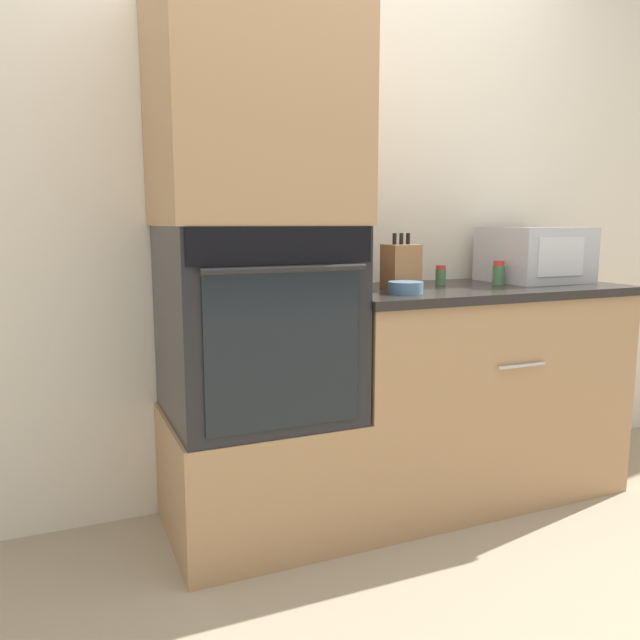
% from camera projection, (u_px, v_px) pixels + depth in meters
% --- Properties ---
extents(ground_plane, '(12.00, 12.00, 0.00)m').
position_uv_depth(ground_plane, '(373.00, 550.00, 2.25)').
color(ground_plane, gray).
extents(wall_back, '(8.00, 0.05, 2.50)m').
position_uv_depth(wall_back, '(306.00, 204.00, 2.63)').
color(wall_back, beige).
rests_on(wall_back, ground_plane).
extents(oven_cabinet_base, '(0.67, 0.60, 0.46)m').
position_uv_depth(oven_cabinet_base, '(258.00, 473.00, 2.36)').
color(oven_cabinet_base, '#A87F56').
rests_on(oven_cabinet_base, ground_plane).
extents(wall_oven, '(0.64, 0.64, 0.69)m').
position_uv_depth(wall_oven, '(256.00, 322.00, 2.26)').
color(wall_oven, black).
rests_on(wall_oven, oven_cabinet_base).
extents(oven_cabinet_upper, '(0.67, 0.60, 0.84)m').
position_uv_depth(oven_cabinet_upper, '(252.00, 103.00, 2.15)').
color(oven_cabinet_upper, '#A87F56').
rests_on(oven_cabinet_upper, wall_oven).
extents(counter_unit, '(1.28, 0.63, 0.91)m').
position_uv_depth(counter_unit, '(470.00, 390.00, 2.70)').
color(counter_unit, '#A87F56').
rests_on(counter_unit, ground_plane).
extents(microwave, '(0.40, 0.37, 0.24)m').
position_uv_depth(microwave, '(534.00, 254.00, 2.81)').
color(microwave, '#B2B5BA').
rests_on(microwave, counter_unit).
extents(knife_block, '(0.12, 0.12, 0.22)m').
position_uv_depth(knife_block, '(401.00, 266.00, 2.50)').
color(knife_block, olive).
rests_on(knife_block, counter_unit).
extents(bowl, '(0.13, 0.13, 0.04)m').
position_uv_depth(bowl, '(406.00, 288.00, 2.34)').
color(bowl, '#517599').
rests_on(bowl, counter_unit).
extents(condiment_jar_near, '(0.06, 0.06, 0.08)m').
position_uv_depth(condiment_jar_near, '(333.00, 278.00, 2.56)').
color(condiment_jar_near, '#427047').
rests_on(condiment_jar_near, counter_unit).
extents(condiment_jar_mid, '(0.05, 0.05, 0.09)m').
position_uv_depth(condiment_jar_mid, '(334.00, 276.00, 2.64)').
color(condiment_jar_mid, brown).
rests_on(condiment_jar_mid, counter_unit).
extents(condiment_jar_far, '(0.04, 0.04, 0.08)m').
position_uv_depth(condiment_jar_far, '(441.00, 275.00, 2.68)').
color(condiment_jar_far, '#427047').
rests_on(condiment_jar_far, counter_unit).
extents(condiment_jar_back, '(0.05, 0.05, 0.10)m').
position_uv_depth(condiment_jar_back, '(498.00, 273.00, 2.68)').
color(condiment_jar_back, '#427047').
rests_on(condiment_jar_back, counter_unit).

